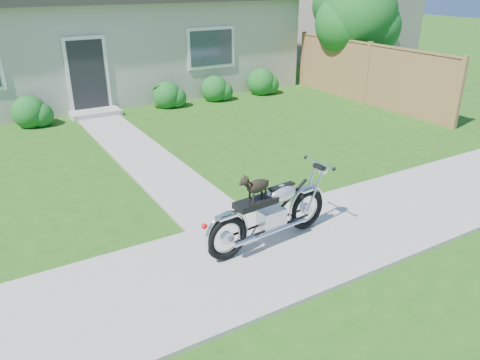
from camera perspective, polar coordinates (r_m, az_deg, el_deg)
name	(u,v)px	position (r m, az deg, el deg)	size (l,w,h in m)	color
ground	(336,229)	(7.67, 11.58, -5.90)	(80.00, 80.00, 0.00)	#235114
sidewalk	(336,228)	(7.66, 11.59, -5.77)	(24.00, 2.20, 0.04)	#9E9B93
walkway	(139,152)	(10.96, -12.26, 3.30)	(1.20, 8.00, 0.03)	#9E9B93
house	(105,26)	(17.52, -16.09, 17.60)	(12.60, 7.03, 4.50)	#BDB6AA
fence	(368,73)	(15.48, 15.28, 12.43)	(0.12, 6.62, 1.90)	#A17748
tree_near	(363,18)	(16.91, 14.75, 18.56)	(2.56, 2.50, 3.83)	#3D2B1C
shrub_row	(142,98)	(14.47, -11.81, 9.75)	(10.52, 0.95, 0.95)	#185B1E
potted_plant_left	(26,112)	(13.84, -24.67, 7.55)	(0.71, 0.62, 0.79)	#285717
potted_plant_right	(159,96)	(14.71, -9.80, 10.07)	(0.41, 0.41, 0.73)	#2F5A18
motorcycle_with_dog	(271,211)	(6.87, 3.85, -3.81)	(2.22, 0.60, 1.17)	black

